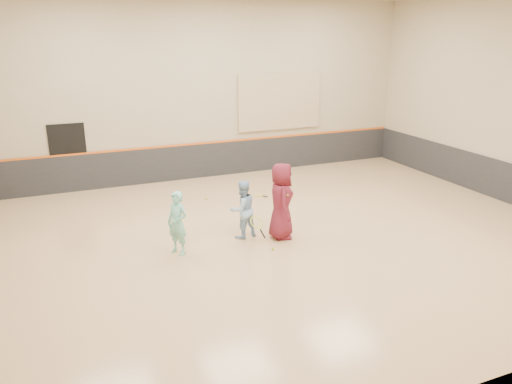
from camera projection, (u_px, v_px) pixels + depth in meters
name	position (u px, v px, depth m)	size (l,w,h in m)	color
room	(280.00, 208.00, 12.17)	(15.04, 12.04, 6.22)	tan
wainscot_back	(207.00, 160.00, 17.47)	(14.90, 0.04, 1.20)	#232326
wainscot_right	(504.00, 182.00, 14.98)	(0.04, 11.90, 1.20)	#232326
accent_stripe	(206.00, 143.00, 17.27)	(14.90, 0.03, 0.06)	#D85914
acoustic_panel	(280.00, 102.00, 17.90)	(3.20, 0.08, 2.00)	tan
doorway	(69.00, 158.00, 15.67)	(1.10, 0.05, 2.20)	black
girl	(178.00, 223.00, 11.38)	(0.54, 0.36, 1.49)	#77CFBF
instructor	(242.00, 209.00, 12.28)	(0.71, 0.56, 1.47)	#91B8E0
young_man	(281.00, 201.00, 12.21)	(0.93, 0.61, 1.91)	maroon
held_racket	(256.00, 222.00, 12.09)	(0.57, 0.57, 0.54)	#CAE833
spare_racket	(259.00, 194.00, 15.62)	(0.65, 0.65, 0.10)	#C2D42E
ball_under_racket	(273.00, 249.00, 11.74)	(0.07, 0.07, 0.07)	gold
ball_in_hand	(288.00, 195.00, 11.95)	(0.07, 0.07, 0.07)	yellow
ball_beside_spare	(206.00, 198.00, 15.26)	(0.07, 0.07, 0.07)	#C5D832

